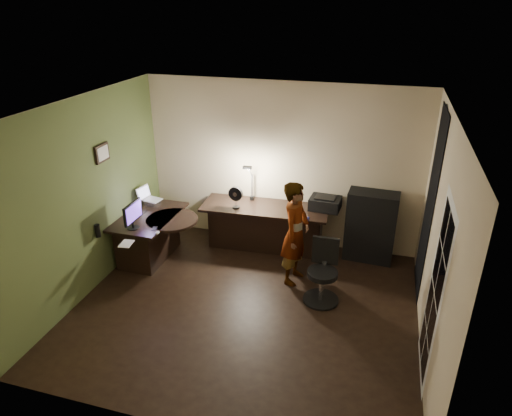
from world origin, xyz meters
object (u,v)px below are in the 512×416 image
(cabinet, at_px, (371,226))
(person, at_px, (295,233))
(desk_left, at_px, (151,237))
(desk_right, at_px, (265,228))
(monitor, at_px, (132,219))
(office_chair, at_px, (322,273))

(cabinet, distance_m, person, 1.39)
(desk_left, distance_m, desk_right, 1.84)
(cabinet, height_order, monitor, cabinet)
(cabinet, bearing_deg, person, -134.36)
(desk_left, xyz_separation_m, monitor, (-0.02, -0.44, 0.52))
(monitor, relative_size, office_chair, 0.51)
(monitor, relative_size, person, 0.29)
(desk_right, xyz_separation_m, person, (0.66, -0.78, 0.39))
(desk_left, distance_m, office_chair, 2.82)
(desk_left, height_order, cabinet, cabinet)
(desk_right, bearing_deg, desk_left, -157.80)
(person, bearing_deg, cabinet, -38.11)
(office_chair, bearing_deg, desk_left, 170.73)
(cabinet, relative_size, monitor, 2.53)
(desk_left, xyz_separation_m, office_chair, (2.79, -0.41, 0.07))
(desk_right, distance_m, person, 1.10)
(office_chair, bearing_deg, monitor, 179.62)
(desk_right, xyz_separation_m, office_chair, (1.13, -1.19, 0.06))
(cabinet, distance_m, office_chair, 1.46)
(desk_right, bearing_deg, office_chair, -49.51)
(office_chair, xyz_separation_m, person, (-0.47, 0.41, 0.33))
(office_chair, bearing_deg, person, 137.92)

